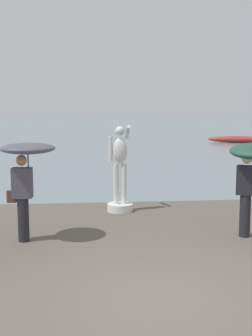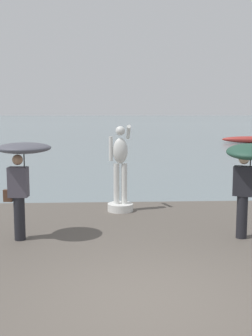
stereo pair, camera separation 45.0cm
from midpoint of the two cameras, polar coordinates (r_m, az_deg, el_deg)
The scene contains 6 objects.
ground_plane at distance 45.75m, azimuth -1.91°, elevation 4.00°, with size 400.00×400.00×0.00m, color slate.
pier at distance 7.81m, azimuth 2.95°, elevation -13.23°, with size 7.83×9.21×0.40m, color #564F47.
statue_white_figure at distance 10.95m, azimuth 0.41°, elevation -1.31°, with size 0.66×0.89×2.23m.
onlooker_left at distance 8.61m, azimuth -12.28°, elevation 0.67°, with size 1.16×1.17×1.96m.
onlooker_right at distance 8.92m, azimuth 17.44°, elevation 0.48°, with size 1.30×1.31×1.98m.
boat_near at distance 40.81m, azimuth 16.85°, elevation 3.65°, with size 5.54×2.28×0.62m.
Camera 2 is at (-0.53, -5.67, 3.00)m, focal length 45.61 mm.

